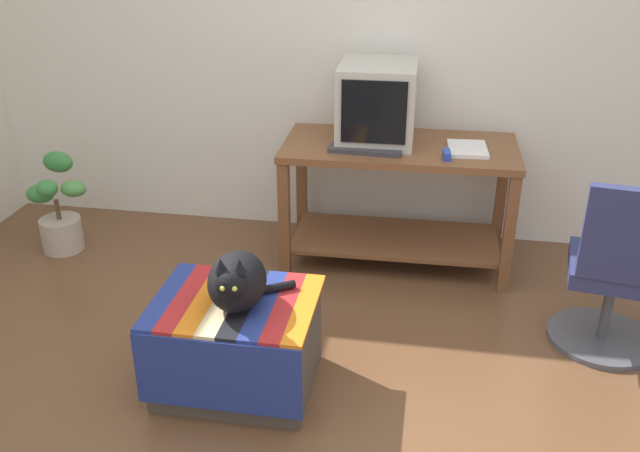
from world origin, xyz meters
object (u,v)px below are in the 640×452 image
Objects in this scene: ottoman_with_blanket at (237,343)px; cat at (237,281)px; office_chair at (615,278)px; potted_plant at (59,213)px; desk at (398,183)px; keyboard at (366,149)px; stapler at (447,154)px; book at (468,149)px; tv_monitor at (377,103)px.

ottoman_with_blanket is 0.34m from cat.
potted_plant is at bearing -1.04° from office_chair.
desk is 1.47m from cat.
keyboard reaches higher than desk.
desk is at bearing 42.55° from keyboard.
stapler reaches higher than potted_plant.
ottoman_with_blanket is at bearing 123.13° from cat.
book is 1.63m from cat.
desk is 0.40m from stapler.
potted_plant is 3.18m from office_chair.
ottoman_with_blanket is at bearing -106.57° from keyboard.
tv_monitor is 0.83× the size of potted_plant.
book is at bearing 47.55° from cat.
book is 1.69m from ottoman_with_blanket.
office_chair is (1.25, -0.59, -0.36)m from keyboard.
ottoman_with_blanket is 1.83m from potted_plant.
desk reaches higher than cat.
office_chair reaches higher than book.
cat is (-0.40, -1.21, -0.18)m from keyboard.
book is (0.37, -0.04, 0.24)m from desk.
stapler is (0.40, -0.24, -0.19)m from tv_monitor.
book is 0.38× the size of ottoman_with_blanket.
book is 2.41× the size of stapler.
keyboard is 0.68× the size of potted_plant.
desk is 12.07× the size of stapler.
cat is 3.53× the size of stapler.
desk is 0.34m from keyboard.
book is (0.52, -0.11, -0.20)m from tv_monitor.
office_chair is (3.13, -0.54, 0.15)m from potted_plant.
stapler is at bearing 48.01° from cat.
office_chair is at bearing -39.92° from stapler.
desk is at bearing 65.32° from ottoman_with_blanket.
stapler is at bearing -35.43° from desk.
keyboard is 0.44m from stapler.
cat is 1.46m from stapler.
desk is 0.45m from book.
keyboard is at bearing -100.64° from tv_monitor.
potted_plant is at bearing 142.35° from ottoman_with_blanket.
keyboard is at bearing 70.02° from ottoman_with_blanket.
cat is at bearing -37.96° from potted_plant.
tv_monitor is 0.51m from stapler.
keyboard is 1.94m from potted_plant.
stapler is (0.26, -0.18, 0.25)m from desk.
cat is (-0.58, -1.36, 0.06)m from desk.
keyboard is at bearing -141.82° from desk.
office_chair reaches higher than stapler.
tv_monitor reaches higher than desk.
tv_monitor is at bearing 66.44° from cat.
office_chair is at bearing -48.70° from book.
office_chair reaches higher than ottoman_with_blanket.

